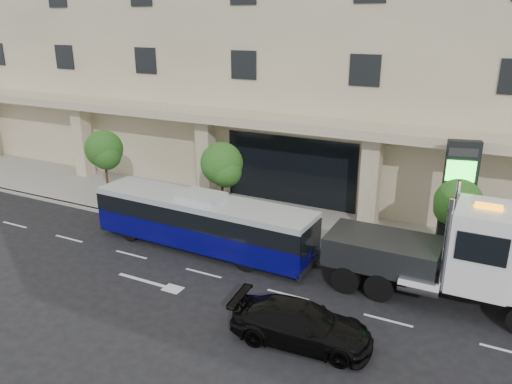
{
  "coord_description": "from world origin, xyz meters",
  "views": [
    {
      "loc": [
        10.77,
        -17.72,
        10.45
      ],
      "look_at": [
        0.8,
        2.0,
        2.79
      ],
      "focal_mm": 35.0,
      "sensor_mm": 36.0,
      "label": 1
    }
  ],
  "objects_px": {
    "signage_pylon": "(457,201)",
    "tow_truck": "(454,258)",
    "city_bus": "(202,221)",
    "black_sedan": "(301,324)"
  },
  "relations": [
    {
      "from": "signage_pylon",
      "to": "tow_truck",
      "type": "bearing_deg",
      "value": -97.14
    },
    {
      "from": "city_bus",
      "to": "signage_pylon",
      "type": "height_order",
      "value": "signage_pylon"
    },
    {
      "from": "city_bus",
      "to": "signage_pylon",
      "type": "bearing_deg",
      "value": 22.08
    },
    {
      "from": "tow_truck",
      "to": "black_sedan",
      "type": "xyz_separation_m",
      "value": [
        -4.18,
        -4.97,
        -1.19
      ]
    },
    {
      "from": "city_bus",
      "to": "black_sedan",
      "type": "distance_m",
      "value": 8.44
    },
    {
      "from": "black_sedan",
      "to": "city_bus",
      "type": "bearing_deg",
      "value": 50.63
    },
    {
      "from": "city_bus",
      "to": "black_sedan",
      "type": "height_order",
      "value": "city_bus"
    },
    {
      "from": "black_sedan",
      "to": "signage_pylon",
      "type": "height_order",
      "value": "signage_pylon"
    },
    {
      "from": "signage_pylon",
      "to": "black_sedan",
      "type": "bearing_deg",
      "value": -126.76
    },
    {
      "from": "city_bus",
      "to": "tow_truck",
      "type": "relative_size",
      "value": 1.11
    }
  ]
}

